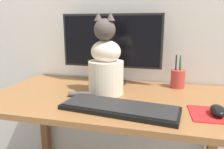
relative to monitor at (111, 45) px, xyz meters
name	(u,v)px	position (x,y,z in m)	size (l,w,h in m)	color
desk	(110,116)	(0.05, -0.22, -0.33)	(1.17, 0.64, 0.71)	brown
monitor	(111,45)	(0.00, 0.00, 0.00)	(0.57, 0.17, 0.40)	black
keyboard	(119,108)	(0.14, -0.39, -0.21)	(0.49, 0.22, 0.02)	black
mousepad_right	(216,115)	(0.50, -0.35, -0.22)	(0.20, 0.18, 0.00)	red
computer_mouse_right	(218,111)	(0.51, -0.35, -0.20)	(0.06, 0.10, 0.04)	black
cat	(106,65)	(0.02, -0.19, -0.08)	(0.26, 0.20, 0.40)	beige
pen_cup	(178,78)	(0.37, 0.01, -0.17)	(0.08, 0.08, 0.18)	#B23833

